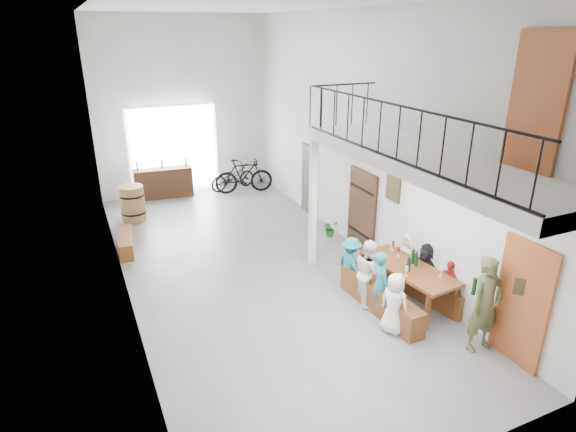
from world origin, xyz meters
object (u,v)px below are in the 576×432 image
serving_counter (164,183)px  bench_inner (380,299)px  oak_barrel (133,203)px  bicycle_near (233,177)px  tasting_table (409,271)px  host_standing (485,305)px  side_bench (126,242)px

serving_counter → bench_inner: bearing=-68.8°
oak_barrel → bicycle_near: size_ratio=0.61×
oak_barrel → tasting_table: bearing=-57.8°
tasting_table → host_standing: (0.23, -1.69, 0.14)m
side_bench → oak_barrel: oak_barrel is taller
host_standing → bicycle_near: size_ratio=1.03×
bench_inner → bicycle_near: 8.29m
host_standing → bench_inner: bearing=117.6°
side_bench → serving_counter: (1.63, 3.61, 0.27)m
oak_barrel → serving_counter: 2.05m
host_standing → bicycle_near: host_standing is taller
bench_inner → side_bench: bench_inner is taller
tasting_table → side_bench: size_ratio=1.44×
bicycle_near → tasting_table: bearing=171.8°
oak_barrel → bicycle_near: bearing=23.8°
bench_inner → oak_barrel: 7.68m
host_standing → bicycle_near: 10.01m
side_bench → bicycle_near: size_ratio=0.88×
tasting_table → bench_inner: bearing=175.5°
tasting_table → host_standing: host_standing is taller
side_bench → oak_barrel: (0.45, 1.93, 0.30)m
oak_barrel → bicycle_near: oak_barrel is taller
oak_barrel → side_bench: bearing=-103.0°
tasting_table → oak_barrel: 7.98m
oak_barrel → bicycle_near: 3.75m
oak_barrel → host_standing: (4.49, -8.43, 0.35)m
bench_inner → side_bench: bearing=128.3°
side_bench → tasting_table: bearing=-45.7°
serving_counter → host_standing: host_standing is taller
serving_counter → host_standing: 10.64m
tasting_table → bicycle_near: (-0.83, 8.26, -0.27)m
oak_barrel → host_standing: bearing=-62.0°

